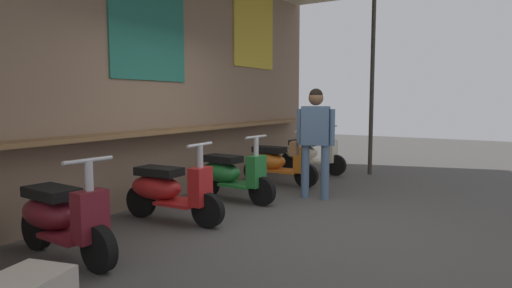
{
  "coord_description": "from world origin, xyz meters",
  "views": [
    {
      "loc": [
        -4.44,
        -2.47,
        1.45
      ],
      "look_at": [
        1.32,
        1.02,
        0.77
      ],
      "focal_mm": 30.37,
      "sensor_mm": 36.0,
      "label": 1
    }
  ],
  "objects_px": {
    "scooter_orange": "(275,162)",
    "scooter_cream": "(309,154)",
    "scooter_red": "(167,189)",
    "scooter_green": "(229,174)",
    "scooter_maroon": "(60,217)",
    "shopper_with_handbag": "(314,133)"
  },
  "relations": [
    {
      "from": "shopper_with_handbag",
      "to": "scooter_red",
      "type": "bearing_deg",
      "value": -41.4
    },
    {
      "from": "scooter_cream",
      "to": "scooter_maroon",
      "type": "bearing_deg",
      "value": -88.19
    },
    {
      "from": "scooter_red",
      "to": "scooter_cream",
      "type": "distance_m",
      "value": 4.1
    },
    {
      "from": "scooter_orange",
      "to": "scooter_maroon",
      "type": "bearing_deg",
      "value": -90.79
    },
    {
      "from": "scooter_orange",
      "to": "scooter_cream",
      "type": "bearing_deg",
      "value": 89.21
    },
    {
      "from": "scooter_maroon",
      "to": "scooter_orange",
      "type": "distance_m",
      "value": 4.13
    },
    {
      "from": "scooter_orange",
      "to": "scooter_green",
      "type": "bearing_deg",
      "value": -90.78
    },
    {
      "from": "scooter_green",
      "to": "scooter_orange",
      "type": "distance_m",
      "value": 1.4
    },
    {
      "from": "scooter_maroon",
      "to": "scooter_green",
      "type": "bearing_deg",
      "value": 94.0
    },
    {
      "from": "scooter_red",
      "to": "scooter_cream",
      "type": "height_order",
      "value": "same"
    },
    {
      "from": "scooter_orange",
      "to": "scooter_cream",
      "type": "relative_size",
      "value": 1.0
    },
    {
      "from": "scooter_cream",
      "to": "scooter_green",
      "type": "bearing_deg",
      "value": -88.19
    },
    {
      "from": "scooter_orange",
      "to": "scooter_red",
      "type": "bearing_deg",
      "value": -90.79
    },
    {
      "from": "scooter_green",
      "to": "shopper_with_handbag",
      "type": "distance_m",
      "value": 1.38
    },
    {
      "from": "scooter_orange",
      "to": "scooter_cream",
      "type": "height_order",
      "value": "same"
    },
    {
      "from": "scooter_red",
      "to": "shopper_with_handbag",
      "type": "relative_size",
      "value": 0.86
    },
    {
      "from": "scooter_maroon",
      "to": "scooter_red",
      "type": "height_order",
      "value": "same"
    },
    {
      "from": "scooter_red",
      "to": "scooter_green",
      "type": "height_order",
      "value": "same"
    },
    {
      "from": "scooter_maroon",
      "to": "scooter_green",
      "type": "distance_m",
      "value": 2.73
    },
    {
      "from": "scooter_red",
      "to": "shopper_with_handbag",
      "type": "bearing_deg",
      "value": 59.88
    },
    {
      "from": "scooter_red",
      "to": "scooter_cream",
      "type": "xyz_separation_m",
      "value": [
        4.1,
        0.0,
        0.0
      ]
    },
    {
      "from": "scooter_green",
      "to": "scooter_cream",
      "type": "relative_size",
      "value": 1.0
    }
  ]
}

